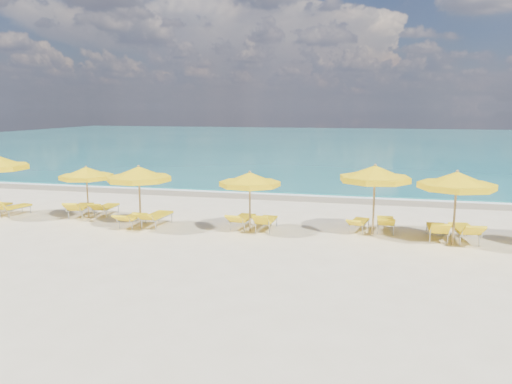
# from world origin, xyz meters

# --- Properties ---
(ground_plane) EXTENTS (120.00, 120.00, 0.00)m
(ground_plane) POSITION_xyz_m (0.00, 0.00, 0.00)
(ground_plane) COLOR beige
(ocean) EXTENTS (120.00, 80.00, 0.30)m
(ocean) POSITION_xyz_m (0.00, 48.00, 0.00)
(ocean) COLOR #13696B
(ocean) RESTS_ON ground
(wet_sand_band) EXTENTS (120.00, 2.60, 0.01)m
(wet_sand_band) POSITION_xyz_m (0.00, 7.40, 0.00)
(wet_sand_band) COLOR tan
(wet_sand_band) RESTS_ON ground
(foam_line) EXTENTS (120.00, 1.20, 0.03)m
(foam_line) POSITION_xyz_m (0.00, 8.20, 0.00)
(foam_line) COLOR white
(foam_line) RESTS_ON ground
(whitecap_near) EXTENTS (14.00, 0.36, 0.05)m
(whitecap_near) POSITION_xyz_m (-6.00, 17.00, 0.00)
(whitecap_near) COLOR white
(whitecap_near) RESTS_ON ground
(whitecap_far) EXTENTS (18.00, 0.30, 0.05)m
(whitecap_far) POSITION_xyz_m (8.00, 24.00, 0.00)
(whitecap_far) COLOR white
(whitecap_far) RESTS_ON ground
(umbrella_2) EXTENTS (2.43, 2.43, 2.16)m
(umbrella_2) POSITION_xyz_m (-6.85, 0.56, 1.84)
(umbrella_2) COLOR #9D814E
(umbrella_2) RESTS_ON ground
(umbrella_3) EXTENTS (2.91, 2.91, 2.40)m
(umbrella_3) POSITION_xyz_m (-3.93, -0.60, 2.05)
(umbrella_3) COLOR #9D814E
(umbrella_3) RESTS_ON ground
(umbrella_4) EXTENTS (2.69, 2.69, 2.24)m
(umbrella_4) POSITION_xyz_m (0.15, -0.08, 1.91)
(umbrella_4) COLOR #9D814E
(umbrella_4) RESTS_ON ground
(umbrella_5) EXTENTS (2.99, 2.99, 2.54)m
(umbrella_5) POSITION_xyz_m (4.52, 0.59, 2.17)
(umbrella_5) COLOR #9D814E
(umbrella_5) RESTS_ON ground
(umbrella_6) EXTENTS (2.61, 2.61, 2.50)m
(umbrella_6) POSITION_xyz_m (7.11, -0.21, 2.13)
(umbrella_6) COLOR #9D814E
(umbrella_6) RESTS_ON ground
(lounger_1_right) EXTENTS (0.83, 1.67, 0.80)m
(lounger_1_right) POSITION_xyz_m (-10.17, 0.31, 0.21)
(lounger_1_right) COLOR #A5A8AD
(lounger_1_right) RESTS_ON ground
(lounger_2_left) EXTENTS (0.99, 1.98, 0.79)m
(lounger_2_left) POSITION_xyz_m (-7.36, 0.79, 0.23)
(lounger_2_left) COLOR #A5A8AD
(lounger_2_left) RESTS_ON ground
(lounger_2_right) EXTENTS (0.69, 1.79, 0.72)m
(lounger_2_right) POSITION_xyz_m (-6.40, 1.17, 0.21)
(lounger_2_right) COLOR #A5A8AD
(lounger_2_right) RESTS_ON ground
(lounger_3_left) EXTENTS (0.59, 1.76, 0.66)m
(lounger_3_left) POSITION_xyz_m (-4.41, -0.34, 0.21)
(lounger_3_left) COLOR #A5A8AD
(lounger_3_left) RESTS_ON ground
(lounger_3_right) EXTENTS (0.79, 2.06, 0.78)m
(lounger_3_right) POSITION_xyz_m (-3.53, -0.09, 0.24)
(lounger_3_right) COLOR #A5A8AD
(lounger_3_right) RESTS_ON ground
(lounger_4_left) EXTENTS (0.75, 1.90, 0.74)m
(lounger_4_left) POSITION_xyz_m (-0.25, 0.37, 0.22)
(lounger_4_left) COLOR #A5A8AD
(lounger_4_left) RESTS_ON ground
(lounger_4_right) EXTENTS (0.63, 1.76, 0.77)m
(lounger_4_right) POSITION_xyz_m (0.67, 0.32, 0.21)
(lounger_4_right) COLOR #A5A8AD
(lounger_4_right) RESTS_ON ground
(lounger_5_left) EXTENTS (0.81, 1.72, 0.63)m
(lounger_5_left) POSITION_xyz_m (4.02, 0.99, 0.19)
(lounger_5_left) COLOR #A5A8AD
(lounger_5_left) RESTS_ON ground
(lounger_5_right) EXTENTS (0.64, 1.89, 0.73)m
(lounger_5_right) POSITION_xyz_m (4.97, 1.15, 0.22)
(lounger_5_right) COLOR #A5A8AD
(lounger_5_right) RESTS_ON ground
(lounger_6_left) EXTENTS (0.65, 1.87, 0.83)m
(lounger_6_left) POSITION_xyz_m (6.68, 0.38, 0.23)
(lounger_6_left) COLOR #A5A8AD
(lounger_6_left) RESTS_ON ground
(lounger_6_right) EXTENTS (0.92, 2.11, 0.84)m
(lounger_6_right) POSITION_xyz_m (7.55, 0.36, 0.25)
(lounger_6_right) COLOR #A5A8AD
(lounger_6_right) RESTS_ON ground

